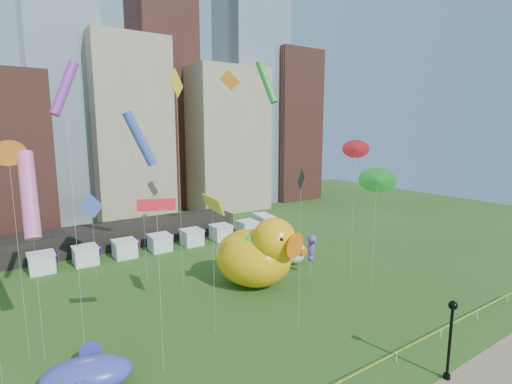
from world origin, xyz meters
TOP-DOWN VIEW (x-y plane):
  - skyline at (2.25, 61.06)m, footprint 101.00×23.00m
  - pavilion at (-4.00, 42.00)m, footprint 38.00×6.00m
  - vendor_tents at (1.02, 36.00)m, footprint 33.24×2.80m
  - caution_tape at (0.00, 0.00)m, footprint 50.00×0.06m
  - big_duck at (5.51, 17.74)m, footprint 10.20×11.51m
  - small_duck at (13.54, 21.01)m, footprint 3.21×3.94m
  - seahorse_green at (4.25, 17.22)m, footprint 1.83×2.10m
  - seahorse_purple at (12.60, 16.67)m, footprint 1.29×1.51m
  - whale_inflatable at (-13.76, 9.88)m, footprint 6.52×7.45m
  - lamppost at (7.27, -3.20)m, footprint 0.62×0.62m
  - box_truck at (19.77, 36.02)m, footprint 3.52×6.86m
  - kite_0 at (-8.98, 8.56)m, footprint 2.46×1.36m
  - kite_1 at (-15.85, 14.96)m, footprint 1.24×3.69m
  - kite_2 at (3.31, 8.13)m, footprint 1.48×0.84m
  - kite_3 at (16.15, 10.58)m, footprint 1.60×2.52m
  - kite_4 at (-3.17, 11.60)m, footprint 1.15×4.12m
  - kite_5 at (-8.92, 30.18)m, footprint 2.77×1.16m
  - kite_6 at (-16.80, 15.83)m, footprint 1.62×1.16m
  - kite_7 at (-13.37, 12.84)m, footprint 2.29×1.41m
  - kite_8 at (15.54, 13.16)m, footprint 1.33×1.80m
  - kite_11 at (9.25, 21.36)m, footprint 1.78×3.08m
  - kite_12 at (-1.89, 21.32)m, footprint 2.24×1.83m
  - kite_13 at (-4.33, 26.03)m, footprint 3.66×1.30m
  - kite_14 at (9.57, 30.33)m, footprint 2.37×1.71m

SIDE VIEW (x-z plane):
  - caution_tape at x=0.00m, z-range 0.23..1.13m
  - vendor_tents at x=1.02m, z-range -0.09..2.31m
  - whale_inflatable at x=-13.76m, z-range -0.11..2.48m
  - small_duck at x=13.54m, z-range -0.12..2.74m
  - box_truck at x=19.77m, z-range 0.04..2.82m
  - pavilion at x=-4.00m, z-range 0.00..3.20m
  - lamppost at x=7.27m, z-range 0.66..6.60m
  - seahorse_purple at x=12.60m, z-range 1.15..6.18m
  - big_duck at x=5.51m, z-range -0.33..7.74m
  - seahorse_green at x=4.25m, z-range 1.25..7.45m
  - kite_5 at x=-8.92m, z-range 3.54..13.76m
  - kite_4 at x=-3.17m, z-range 5.31..17.22m
  - kite_3 at x=16.15m, z-range 5.27..18.52m
  - kite_0 at x=-8.98m, z-range 5.91..18.66m
  - kite_2 at x=3.31m, z-range 5.69..19.73m
  - kite_1 at x=-15.85m, z-range 4.85..20.75m
  - kite_8 at x=15.54m, z-range 7.05..23.22m
  - kite_6 at x=-16.80m, z-range 7.36..23.95m
  - kite_13 at x=-4.33m, z-range 6.61..25.95m
  - kite_7 at x=-13.37m, z-range 9.03..30.93m
  - kite_12 at x=-1.89m, z-range 9.74..33.07m
  - skyline at x=2.25m, z-range -12.56..55.44m
  - kite_11 at x=9.25m, z-range 10.08..35.30m
  - kite_14 at x=9.57m, z-range 10.62..35.88m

